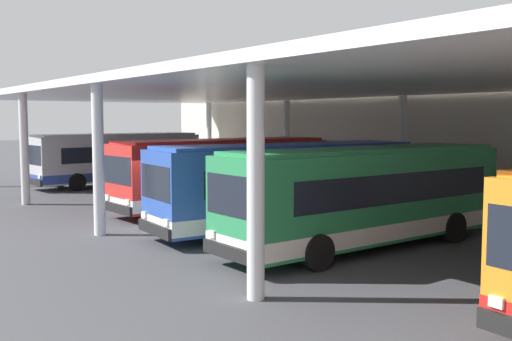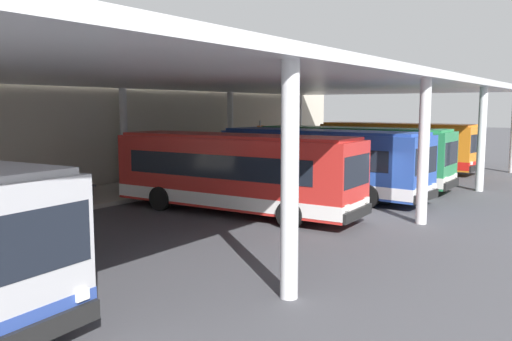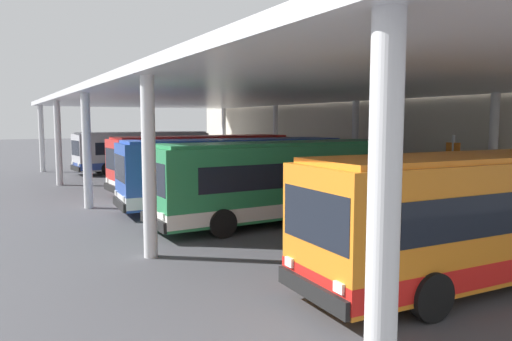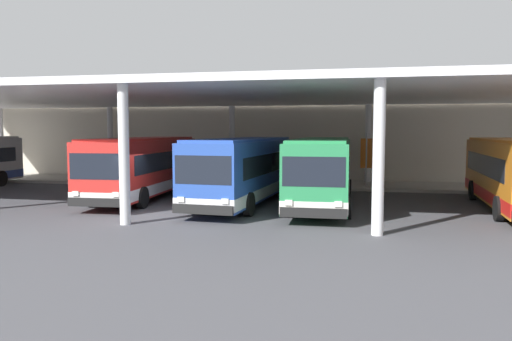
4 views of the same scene
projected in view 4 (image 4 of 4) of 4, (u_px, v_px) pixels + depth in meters
The scene contains 10 objects.
ground_plane at pixel (153, 213), 20.72m from camera, with size 200.00×200.00×0.00m, color #47474C.
platform_kerb at pixel (226, 182), 32.18m from camera, with size 42.00×4.50×0.18m, color #A39E93.
station_building_facade at pixel (237, 128), 35.05m from camera, with size 48.00×1.60×7.48m, color beige.
canopy_shelter at pixel (194, 98), 25.65m from camera, with size 40.00×17.00×5.55m.
bus_second_bay at pixel (144, 167), 25.26m from camera, with size 3.05×10.63×3.17m.
bus_middle_bay at pixel (244, 170), 23.29m from camera, with size 3.27×10.68×3.17m.
bus_far_bay at pixel (322, 171), 22.63m from camera, with size 2.81×10.56×3.17m.
bench_waiting at pixel (165, 173), 33.08m from camera, with size 1.80×0.45×0.92m.
trash_bin at pixel (214, 173), 32.34m from camera, with size 0.52×0.52×0.98m.
banner_sign at pixel (366, 156), 29.38m from camera, with size 0.70×0.12×3.20m.
Camera 4 is at (8.53, -19.16, 3.54)m, focal length 33.92 mm.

